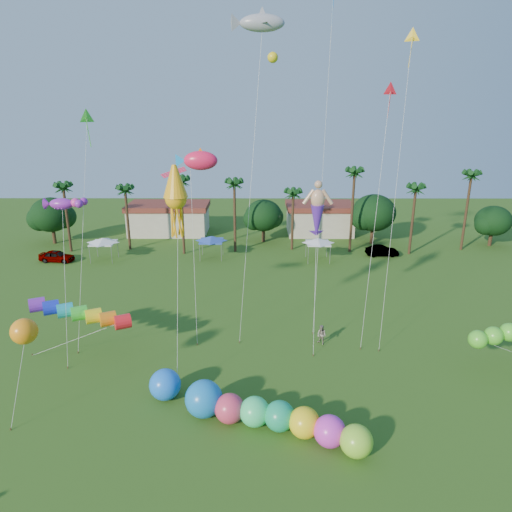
{
  "coord_description": "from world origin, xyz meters",
  "views": [
    {
      "loc": [
        0.1,
        -20.92,
        18.98
      ],
      "look_at": [
        0.0,
        10.0,
        9.0
      ],
      "focal_mm": 32.0,
      "sensor_mm": 36.0,
      "label": 1
    }
  ],
  "objects_px": {
    "car_b": "(382,251)",
    "spectator_b": "(322,335)",
    "car_a": "(57,256)",
    "blue_ball": "(165,384)",
    "caterpillar_inflatable": "(267,415)"
  },
  "relations": [
    {
      "from": "car_b",
      "to": "spectator_b",
      "type": "distance_m",
      "value": 26.98
    },
    {
      "from": "car_a",
      "to": "blue_ball",
      "type": "distance_m",
      "value": 35.53
    },
    {
      "from": "blue_ball",
      "to": "caterpillar_inflatable",
      "type": "bearing_deg",
      "value": -24.8
    },
    {
      "from": "caterpillar_inflatable",
      "to": "spectator_b",
      "type": "bearing_deg",
      "value": 86.84
    },
    {
      "from": "car_b",
      "to": "caterpillar_inflatable",
      "type": "distance_m",
      "value": 38.83
    },
    {
      "from": "car_b",
      "to": "spectator_b",
      "type": "bearing_deg",
      "value": 152.99
    },
    {
      "from": "car_b",
      "to": "car_a",
      "type": "bearing_deg",
      "value": 91.6
    },
    {
      "from": "car_b",
      "to": "spectator_b",
      "type": "relative_size",
      "value": 2.52
    },
    {
      "from": "spectator_b",
      "to": "blue_ball",
      "type": "distance_m",
      "value": 13.98
    },
    {
      "from": "spectator_b",
      "to": "blue_ball",
      "type": "xyz_separation_m",
      "value": [
        -11.71,
        -7.64,
        0.22
      ]
    },
    {
      "from": "spectator_b",
      "to": "blue_ball",
      "type": "relative_size",
      "value": 0.79
    },
    {
      "from": "car_a",
      "to": "caterpillar_inflatable",
      "type": "relative_size",
      "value": 0.38
    },
    {
      "from": "blue_ball",
      "to": "car_b",
      "type": "bearing_deg",
      "value": 54.14
    },
    {
      "from": "car_a",
      "to": "spectator_b",
      "type": "distance_m",
      "value": 38.38
    },
    {
      "from": "car_a",
      "to": "spectator_b",
      "type": "xyz_separation_m",
      "value": [
        31.57,
        -21.83,
        0.1
      ]
    }
  ]
}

